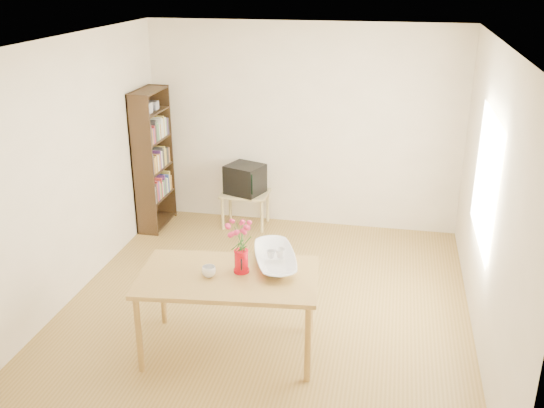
% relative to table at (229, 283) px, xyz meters
% --- Properties ---
extents(room, '(4.50, 4.50, 4.50)m').
position_rel_table_xyz_m(room, '(0.19, 0.77, 0.63)').
color(room, olive).
rests_on(room, ground).
extents(table, '(1.61, 1.03, 0.75)m').
position_rel_table_xyz_m(table, '(0.00, 0.00, 0.00)').
color(table, olive).
rests_on(table, ground).
extents(tv_stand, '(0.60, 0.45, 0.46)m').
position_rel_table_xyz_m(tv_stand, '(-0.54, 2.74, -0.29)').
color(tv_stand, tan).
rests_on(tv_stand, ground).
extents(bookshelf, '(0.28, 0.70, 1.80)m').
position_rel_table_xyz_m(bookshelf, '(-1.69, 2.52, 0.16)').
color(bookshelf, black).
rests_on(bookshelf, ground).
extents(pitcher, '(0.14, 0.21, 0.21)m').
position_rel_table_xyz_m(pitcher, '(0.10, 0.08, 0.17)').
color(pitcher, red).
rests_on(pitcher, table).
extents(flowers, '(0.23, 0.23, 0.33)m').
position_rel_table_xyz_m(flowers, '(0.10, 0.08, 0.43)').
color(flowers, '#D73260').
rests_on(flowers, pitcher).
extents(mug, '(0.17, 0.17, 0.09)m').
position_rel_table_xyz_m(mug, '(-0.15, -0.06, 0.12)').
color(mug, white).
rests_on(mug, table).
extents(bowl, '(0.66, 0.66, 0.49)m').
position_rel_table_xyz_m(bowl, '(0.35, 0.30, 0.32)').
color(bowl, white).
rests_on(bowl, table).
extents(teacup_a, '(0.09, 0.09, 0.06)m').
position_rel_table_xyz_m(teacup_a, '(0.31, 0.30, 0.27)').
color(teacup_a, white).
rests_on(teacup_a, bowl).
extents(teacup_b, '(0.08, 0.08, 0.07)m').
position_rel_table_xyz_m(teacup_b, '(0.39, 0.32, 0.28)').
color(teacup_b, white).
rests_on(teacup_b, bowl).
extents(television, '(0.54, 0.52, 0.37)m').
position_rel_table_xyz_m(television, '(-0.54, 2.75, -0.02)').
color(television, black).
rests_on(television, tv_stand).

